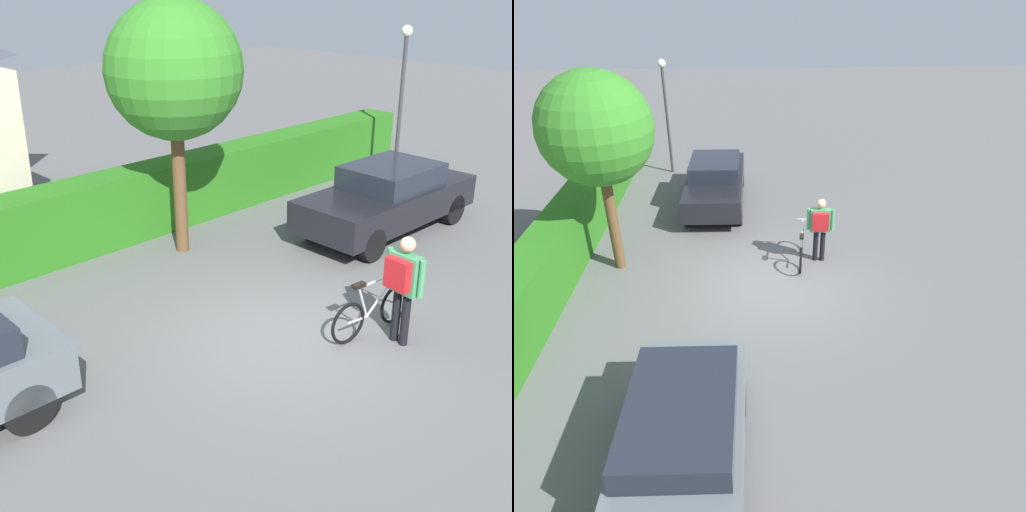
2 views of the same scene
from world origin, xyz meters
TOP-DOWN VIEW (x-y plane):
  - ground_plane at (0.00, 0.00)m, footprint 60.00×60.00m
  - hedge_row at (0.00, 5.18)m, footprint 18.98×0.90m
  - parked_car_near at (-5.22, 1.58)m, footprint 4.26×1.81m
  - parked_car_far at (4.72, 1.58)m, footprint 4.34×1.78m
  - bicycle at (0.99, -0.76)m, footprint 1.70×0.50m
  - person_rider at (1.02, -1.21)m, footprint 0.39×0.68m
  - street_lamp at (7.68, 3.36)m, footprint 0.28×0.28m
  - tree_kerbside at (0.98, 3.85)m, footprint 2.53×2.53m

SIDE VIEW (x-z plane):
  - ground_plane at x=0.00m, z-range 0.00..0.00m
  - bicycle at x=0.99m, z-range -0.11..0.87m
  - hedge_row at x=0.00m, z-range 0.00..1.42m
  - parked_car_near at x=-5.22m, z-range 0.06..1.46m
  - parked_car_far at x=4.72m, z-range 0.03..1.49m
  - person_rider at x=1.02m, z-range 0.19..1.90m
  - street_lamp at x=7.68m, z-range 0.60..4.57m
  - tree_kerbside at x=0.98m, z-range 1.10..5.89m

